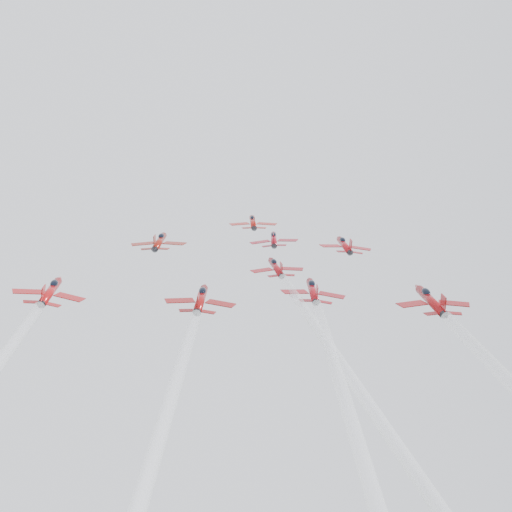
{
  "coord_description": "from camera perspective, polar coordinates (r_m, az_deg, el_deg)",
  "views": [
    {
      "loc": [
        -7.3,
        -104.2,
        112.52
      ],
      "look_at": [
        0.0,
        2.0,
        159.69
      ],
      "focal_mm": 50.0,
      "sensor_mm": 36.0,
      "label": 1
    }
  ],
  "objects": [
    {
      "name": "jet_lead",
      "position": [
        143.23,
        -0.25,
        2.74
      ],
      "size": [
        9.56,
        11.58,
        9.35
      ],
      "rotation": [
        0.68,
        -0.03,
        -0.03
      ],
      "color": "#B11710"
    },
    {
      "name": "jet_row2_left",
      "position": [
        125.49,
        -7.73,
        1.19
      ],
      "size": [
        9.69,
        11.73,
        9.47
      ],
      "rotation": [
        0.68,
        -0.0,
        -0.1
      ],
      "color": "maroon"
    },
    {
      "name": "jet_row2_center",
      "position": [
        129.62,
        1.42,
        1.37
      ],
      "size": [
        8.77,
        10.62,
        8.58
      ],
      "rotation": [
        0.68,
        -0.05,
        -0.12
      ],
      "color": "maroon"
    },
    {
      "name": "jet_row2_right",
      "position": [
        128.65,
        7.08,
        0.9
      ],
      "size": [
        9.39,
        11.37,
        9.18
      ],
      "rotation": [
        0.68,
        0.03,
        0.05
      ],
      "color": "#A60F17"
    },
    {
      "name": "jet_center",
      "position": [
        73.27,
        4.23,
        -9.69
      ],
      "size": [
        8.39,
        71.95,
        58.22
      ],
      "rotation": [
        0.68,
        -0.1,
        0.05
      ],
      "color": "maroon"
    },
    {
      "name": "jet_rear_left",
      "position": [
        53.63,
        -5.56,
        -19.17
      ],
      "size": [
        9.47,
        81.16,
        65.67
      ],
      "rotation": [
        0.68,
        0.07,
        -0.04
      ],
      "color": "maroon"
    },
    {
      "name": "jet_rear_right",
      "position": [
        60.87,
        10.16,
        -15.59
      ],
      "size": [
        9.12,
        78.24,
        63.31
      ],
      "rotation": [
        0.68,
        0.07,
        0.0
      ],
      "color": "maroon"
    }
  ]
}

